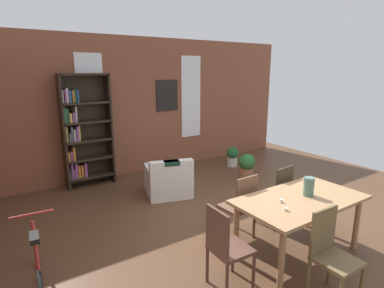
# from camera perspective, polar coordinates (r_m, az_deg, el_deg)

# --- Properties ---
(ground_plane) EXTENTS (9.12, 9.12, 0.00)m
(ground_plane) POSITION_cam_1_polar(r_m,az_deg,el_deg) (4.87, 10.65, -15.41)
(ground_plane) COLOR brown
(back_wall_brick) EXTENTS (8.02, 0.12, 3.04)m
(back_wall_brick) POSITION_cam_1_polar(r_m,az_deg,el_deg) (7.26, -8.68, 6.90)
(back_wall_brick) COLOR brown
(back_wall_brick) RESTS_ON ground
(window_pane_0) EXTENTS (0.55, 0.02, 1.98)m
(window_pane_0) POSITION_cam_1_polar(r_m,az_deg,el_deg) (6.76, -18.01, 7.22)
(window_pane_0) COLOR white
(window_pane_1) EXTENTS (0.55, 0.02, 1.98)m
(window_pane_1) POSITION_cam_1_polar(r_m,az_deg,el_deg) (7.78, -0.20, 8.60)
(window_pane_1) COLOR white
(dining_table) EXTENTS (1.65, 0.92, 0.77)m
(dining_table) POSITION_cam_1_polar(r_m,az_deg,el_deg) (4.20, 19.19, -10.53)
(dining_table) COLOR #A27A52
(dining_table) RESTS_ON ground
(vase_on_table) EXTENTS (0.13, 0.13, 0.24)m
(vase_on_table) POSITION_cam_1_polar(r_m,az_deg,el_deg) (4.23, 20.65, -7.33)
(vase_on_table) COLOR #4C7266
(vase_on_table) RESTS_ON dining_table
(tealight_candle_0) EXTENTS (0.04, 0.04, 0.04)m
(tealight_candle_0) POSITION_cam_1_polar(r_m,az_deg,el_deg) (4.33, 20.11, -8.19)
(tealight_candle_0) COLOR silver
(tealight_candle_0) RESTS_ON dining_table
(tealight_candle_1) EXTENTS (0.04, 0.04, 0.04)m
(tealight_candle_1) POSITION_cam_1_polar(r_m,az_deg,el_deg) (3.95, 16.09, -10.01)
(tealight_candle_1) COLOR silver
(tealight_candle_1) RESTS_ON dining_table
(tealight_candle_2) EXTENTS (0.04, 0.04, 0.04)m
(tealight_candle_2) POSITION_cam_1_polar(r_m,az_deg,el_deg) (3.75, 16.84, -11.39)
(tealight_candle_2) COLOR silver
(tealight_candle_2) RESTS_ON dining_table
(dining_chair_far_left) EXTENTS (0.42, 0.42, 0.95)m
(dining_chair_far_left) POSITION_cam_1_polar(r_m,az_deg,el_deg) (4.43, 8.87, -10.97)
(dining_chair_far_left) COLOR brown
(dining_chair_far_left) RESTS_ON ground
(dining_chair_near_left) EXTENTS (0.41, 0.41, 0.95)m
(dining_chair_near_left) POSITION_cam_1_polar(r_m,az_deg,el_deg) (3.66, 24.17, -17.63)
(dining_chair_near_left) COLOR brown
(dining_chair_near_left) RESTS_ON ground
(dining_chair_head_left) EXTENTS (0.42, 0.42, 0.95)m
(dining_chair_head_left) POSITION_cam_1_polar(r_m,az_deg,el_deg) (3.48, 6.14, -18.07)
(dining_chair_head_left) COLOR brown
(dining_chair_head_left) RESTS_ON ground
(dining_chair_far_right) EXTENTS (0.44, 0.44, 0.95)m
(dining_chair_far_right) POSITION_cam_1_polar(r_m,az_deg,el_deg) (4.93, 15.40, -8.71)
(dining_chair_far_right) COLOR #342D1E
(dining_chair_far_right) RESTS_ON ground
(bookshelf_tall) EXTENTS (0.96, 0.33, 2.27)m
(bookshelf_tall) POSITION_cam_1_polar(r_m,az_deg,el_deg) (6.59, -19.37, 2.10)
(bookshelf_tall) COLOR #2D2319
(bookshelf_tall) RESTS_ON ground
(armchair_white) EXTENTS (0.99, 0.99, 0.75)m
(armchair_white) POSITION_cam_1_polar(r_m,az_deg,el_deg) (5.96, -4.36, -6.73)
(armchair_white) COLOR silver
(armchair_white) RESTS_ON ground
(bicycle_second) EXTENTS (0.44, 1.67, 0.89)m
(bicycle_second) POSITION_cam_1_polar(r_m,az_deg,el_deg) (3.73, -26.26, -20.58)
(bicycle_second) COLOR black
(bicycle_second) RESTS_ON ground
(potted_plant_by_shelf) EXTENTS (0.36, 0.36, 0.52)m
(potted_plant_by_shelf) POSITION_cam_1_polar(r_m,az_deg,el_deg) (7.07, 10.02, -3.74)
(potted_plant_by_shelf) COLOR #9E6042
(potted_plant_by_shelf) RESTS_ON ground
(potted_plant_corner) EXTENTS (0.30, 0.30, 0.49)m
(potted_plant_corner) POSITION_cam_1_polar(r_m,az_deg,el_deg) (7.75, 7.43, -2.14)
(potted_plant_corner) COLOR silver
(potted_plant_corner) RESTS_ON ground
(framed_picture) EXTENTS (0.56, 0.03, 0.72)m
(framed_picture) POSITION_cam_1_polar(r_m,az_deg,el_deg) (7.42, -4.61, 8.90)
(framed_picture) COLOR black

